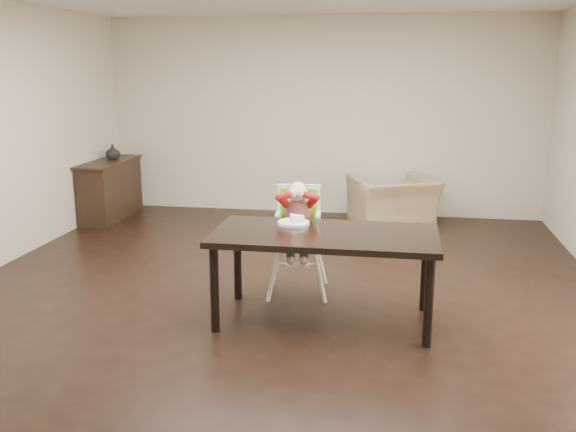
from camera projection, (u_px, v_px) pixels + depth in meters
The scene contains 8 objects.
ground at pixel (274, 299), 5.78m from camera, with size 7.00×7.00×0.00m, color black.
room_walls at pixel (273, 90), 5.34m from camera, with size 6.02×7.02×2.71m.
dining_table at pixel (325, 242), 5.15m from camera, with size 1.80×0.90×0.75m.
high_chair at pixel (298, 214), 5.81m from camera, with size 0.48×0.48×1.04m.
plate at pixel (294, 221), 5.39m from camera, with size 0.34×0.34×0.08m.
armchair at pixel (393, 194), 8.19m from camera, with size 1.00×0.65×0.87m, color #9B8563.
sideboard at pixel (110, 189), 8.70m from camera, with size 0.44×1.26×0.79m.
vase at pixel (113, 152), 8.73m from camera, with size 0.19×0.20×0.19m, color #99999E.
Camera 1 is at (1.04, -5.35, 2.08)m, focal length 40.00 mm.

